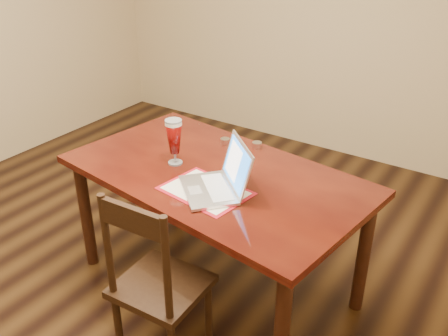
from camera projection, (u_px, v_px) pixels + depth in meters
The scene contains 3 objects.
ground at pixel (142, 278), 3.23m from camera, with size 5.00×5.00×0.00m, color black.
dining_table at pixel (215, 186), 2.86m from camera, with size 1.83×1.19×1.08m.
dining_chair at pixel (157, 285), 2.47m from camera, with size 0.45×0.43×1.01m.
Camera 1 is at (1.85, -1.81, 2.13)m, focal length 40.00 mm.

